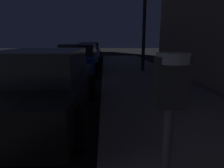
{
  "coord_description": "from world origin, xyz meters",
  "views": [
    {
      "loc": [
        4.1,
        -1.29,
        1.62
      ],
      "look_at": [
        4.19,
        0.98,
        1.12
      ],
      "focal_mm": 31.96,
      "sensor_mm": 36.0,
      "label": 1
    }
  ],
  "objects": [
    {
      "name": "car_black",
      "position": [
        2.85,
        2.79,
        0.72
      ],
      "size": [
        2.0,
        4.22,
        1.43
      ],
      "color": "black",
      "rests_on": "ground"
    },
    {
      "name": "street_lamp",
      "position": [
        5.99,
        8.45,
        3.41
      ],
      "size": [
        0.44,
        0.44,
        4.84
      ],
      "color": "black",
      "rests_on": "sidewalk"
    },
    {
      "name": "car_silver",
      "position": [
        2.85,
        15.58,
        0.7
      ],
      "size": [
        2.04,
        4.5,
        1.43
      ],
      "color": "#B7B7BF",
      "rests_on": "ground"
    },
    {
      "name": "car_blue",
      "position": [
        2.85,
        8.88,
        0.71
      ],
      "size": [
        2.08,
        4.55,
        1.43
      ],
      "color": "navy",
      "rests_on": "ground"
    },
    {
      "name": "parking_meter",
      "position": [
        4.49,
        -0.18,
        1.21
      ],
      "size": [
        0.19,
        0.19,
        1.4
      ],
      "color": "#59595B",
      "rests_on": "sidewalk"
    }
  ]
}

